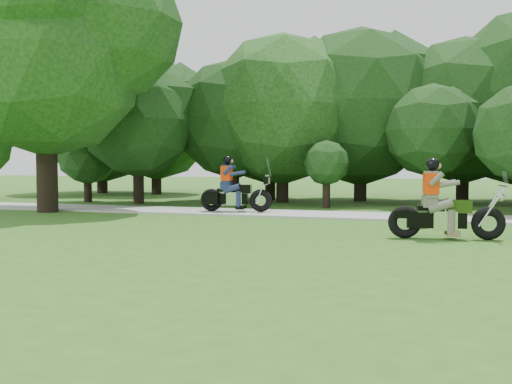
# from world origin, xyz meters

# --- Properties ---
(ground) EXTENTS (100.00, 100.00, 0.00)m
(ground) POSITION_xyz_m (0.00, 0.00, 0.00)
(ground) COLOR #305D1A
(ground) RESTS_ON ground
(walkway) EXTENTS (60.00, 2.20, 0.06)m
(walkway) POSITION_xyz_m (0.00, 8.00, 0.03)
(walkway) COLOR #9E9E99
(walkway) RESTS_ON ground
(tree_line) EXTENTS (40.13, 12.27, 7.81)m
(tree_line) POSITION_xyz_m (0.33, 14.70, 3.68)
(tree_line) COLOR black
(tree_line) RESTS_ON ground
(big_tree_west) EXTENTS (8.64, 6.56, 9.96)m
(big_tree_west) POSITION_xyz_m (-10.54, 6.85, 5.76)
(big_tree_west) COLOR black
(big_tree_west) RESTS_ON ground
(chopper_motorcycle) EXTENTS (2.43, 0.78, 1.74)m
(chopper_motorcycle) POSITION_xyz_m (1.84, 3.47, 0.64)
(chopper_motorcycle) COLOR black
(chopper_motorcycle) RESTS_ON ground
(touring_motorcycle) EXTENTS (2.35, 0.91, 1.79)m
(touring_motorcycle) POSITION_xyz_m (-4.54, 7.88, 0.71)
(touring_motorcycle) COLOR black
(touring_motorcycle) RESTS_ON walkway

